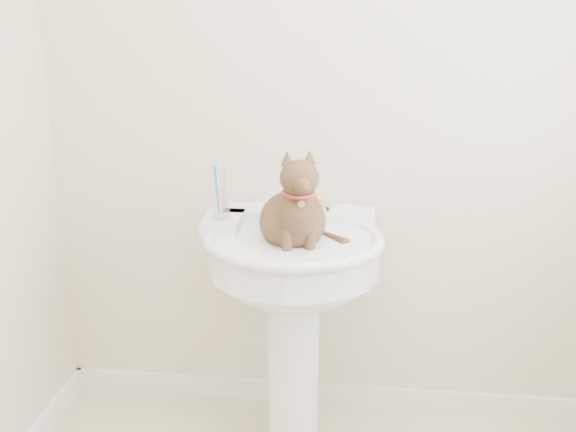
% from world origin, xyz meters
% --- Properties ---
extents(wall_back, '(2.20, 0.00, 2.50)m').
position_xyz_m(wall_back, '(0.00, 1.10, 1.25)').
color(wall_back, beige).
rests_on(wall_back, ground).
extents(baseboard_back, '(2.20, 0.02, 0.09)m').
position_xyz_m(baseboard_back, '(0.00, 1.09, 0.04)').
color(baseboard_back, white).
rests_on(baseboard_back, floor).
extents(pedestal_sink, '(0.63, 0.62, 0.87)m').
position_xyz_m(pedestal_sink, '(-0.14, 0.81, 0.68)').
color(pedestal_sink, white).
rests_on(pedestal_sink, floor).
extents(faucet, '(0.28, 0.12, 0.14)m').
position_xyz_m(faucet, '(-0.14, 0.96, 0.91)').
color(faucet, silver).
rests_on(faucet, pedestal_sink).
extents(soap_bar, '(0.10, 0.08, 0.03)m').
position_xyz_m(soap_bar, '(-0.07, 1.05, 0.88)').
color(soap_bar, orange).
rests_on(soap_bar, pedestal_sink).
extents(toothbrush_cup, '(0.07, 0.07, 0.18)m').
position_xyz_m(toothbrush_cup, '(-0.40, 0.85, 0.92)').
color(toothbrush_cup, silver).
rests_on(toothbrush_cup, pedestal_sink).
extents(cat, '(0.24, 0.31, 0.45)m').
position_xyz_m(cat, '(-0.14, 0.77, 0.92)').
color(cat, '#553223').
rests_on(cat, pedestal_sink).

